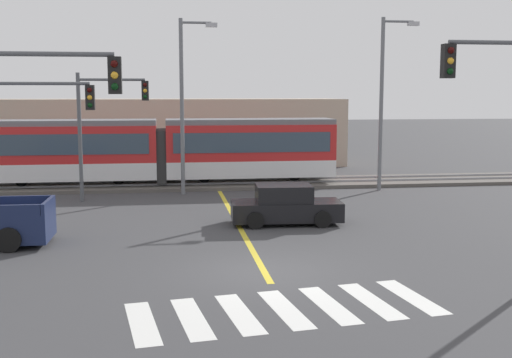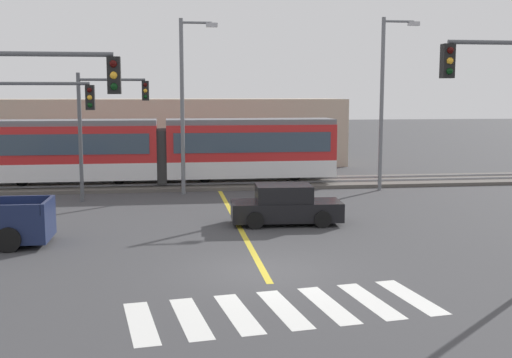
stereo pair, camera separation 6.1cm
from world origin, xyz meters
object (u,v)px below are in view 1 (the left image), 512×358
object	(u,v)px
light_rail_tram	(161,149)
street_lamp_centre	(185,97)
sedan_crossing	(286,206)
traffic_light_far_left	(103,116)
traffic_light_near_left	(20,127)
traffic_light_mid_left	(19,125)
street_lamp_east	(385,94)

from	to	relation	value
light_rail_tram	street_lamp_centre	xyz separation A→B (m)	(1.22, -2.68, 2.77)
sedan_crossing	traffic_light_far_left	size ratio (longest dim) A/B	0.72
light_rail_tram	traffic_light_near_left	world-z (taller)	traffic_light_near_left
sedan_crossing	street_lamp_centre	size ratio (longest dim) A/B	0.50
sedan_crossing	traffic_light_near_left	bearing A→B (deg)	-135.81
traffic_light_far_left	street_lamp_centre	distance (m)	4.17
sedan_crossing	traffic_light_near_left	xyz separation A→B (m)	(-7.99, -7.77, 3.48)
traffic_light_mid_left	street_lamp_centre	xyz separation A→B (m)	(6.17, 7.70, 0.97)
traffic_light_near_left	traffic_light_far_left	bearing A→B (deg)	87.37
traffic_light_near_left	street_lamp_centre	size ratio (longest dim) A/B	0.74
street_lamp_east	sedan_crossing	bearing A→B (deg)	-130.08
traffic_light_near_left	street_lamp_east	distance (m)	21.31
street_lamp_centre	street_lamp_east	xyz separation A→B (m)	(10.10, -0.09, 0.11)
traffic_light_mid_left	traffic_light_far_left	xyz separation A→B (m)	(2.38, 6.20, 0.09)
sedan_crossing	street_lamp_centre	bearing A→B (deg)	114.25
traffic_light_near_left	light_rail_tram	bearing A→B (deg)	80.02
traffic_light_mid_left	street_lamp_east	xyz separation A→B (m)	(16.27, 7.61, 1.08)
traffic_light_mid_left	street_lamp_centre	bearing A→B (deg)	51.29
street_lamp_centre	street_lamp_east	bearing A→B (deg)	-0.50
traffic_light_mid_left	street_lamp_centre	world-z (taller)	street_lamp_centre
light_rail_tram	traffic_light_far_left	xyz separation A→B (m)	(-2.58, -4.18, 1.88)
traffic_light_far_left	traffic_light_near_left	bearing A→B (deg)	-92.63
traffic_light_near_left	traffic_light_mid_left	size ratio (longest dim) A/B	1.11
traffic_light_mid_left	street_lamp_east	distance (m)	18.00
traffic_light_mid_left	traffic_light_far_left	distance (m)	6.64
traffic_light_far_left	street_lamp_east	size ratio (longest dim) A/B	0.68
light_rail_tram	traffic_light_far_left	size ratio (longest dim) A/B	3.13
street_lamp_east	traffic_light_mid_left	bearing A→B (deg)	-154.93
light_rail_tram	sedan_crossing	size ratio (longest dim) A/B	4.32
light_rail_tram	traffic_light_mid_left	bearing A→B (deg)	-115.51
light_rail_tram	street_lamp_centre	world-z (taller)	street_lamp_centre
light_rail_tram	sedan_crossing	distance (m)	11.66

